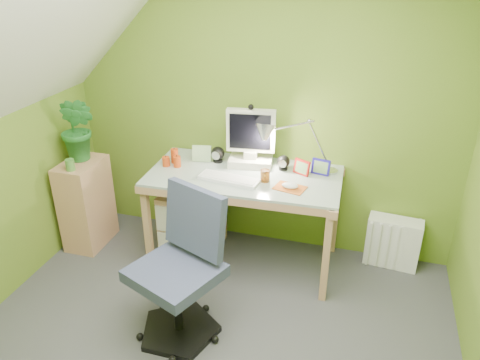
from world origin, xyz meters
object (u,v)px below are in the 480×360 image
(desk, at_px, (244,218))
(side_ledge, at_px, (87,203))
(potted_plant, at_px, (78,129))
(desk_lamp, at_px, (309,133))
(monitor, at_px, (251,136))
(radiator, at_px, (393,242))
(task_chair, at_px, (175,270))

(desk, distance_m, side_ledge, 1.38)
(potted_plant, bearing_deg, desk_lamp, 8.15)
(monitor, xyz_separation_m, radiator, (1.18, 0.09, -0.83))
(potted_plant, relative_size, task_chair, 0.52)
(desk, relative_size, potted_plant, 2.71)
(desk, relative_size, task_chair, 1.42)
(desk_lamp, distance_m, task_chair, 1.42)
(monitor, relative_size, radiator, 1.19)
(desk, bearing_deg, task_chair, -103.50)
(side_ledge, xyz_separation_m, radiator, (2.55, 0.40, -0.18))
(potted_plant, bearing_deg, radiator, 7.84)
(desk, relative_size, desk_lamp, 2.33)
(monitor, bearing_deg, side_ledge, -175.09)
(task_chair, bearing_deg, desk_lamp, 82.80)
(monitor, height_order, side_ledge, monitor)
(monitor, relative_size, side_ledge, 0.64)
(potted_plant, height_order, task_chair, potted_plant)
(monitor, distance_m, radiator, 1.44)
(monitor, bearing_deg, desk, -97.88)
(side_ledge, bearing_deg, potted_plant, 90.00)
(desk, xyz_separation_m, radiator, (1.18, 0.27, -0.19))
(monitor, relative_size, desk_lamp, 0.79)
(desk, xyz_separation_m, desk_lamp, (0.45, 0.18, 0.71))
(side_ledge, xyz_separation_m, potted_plant, (0.00, 0.05, 0.66))
(radiator, bearing_deg, side_ledge, -165.46)
(task_chair, relative_size, radiator, 2.48)
(task_chair, bearing_deg, potted_plant, 166.53)
(potted_plant, xyz_separation_m, radiator, (2.55, 0.35, -0.83))
(desk_lamp, height_order, side_ledge, desk_lamp)
(desk, relative_size, side_ledge, 1.91)
(task_chair, bearing_deg, monitor, 102.89)
(desk_lamp, bearing_deg, monitor, 174.81)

